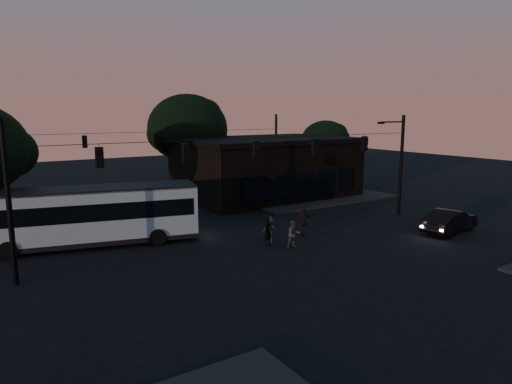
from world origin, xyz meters
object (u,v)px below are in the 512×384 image
pedestrian_c (303,222)px  building (266,167)px  bus (91,213)px  car (450,221)px  pedestrian_d (270,230)px  pedestrian_b (294,234)px  pedestrian_a (268,231)px

pedestrian_c → building: bearing=-102.9°
building → pedestrian_c: size_ratio=8.31×
bus → car: bus is taller
bus → pedestrian_c: bearing=-10.7°
building → pedestrian_c: (-5.93, -12.73, -1.78)m
building → pedestrian_c: building is taller
building → pedestrian_c: bearing=-115.0°
building → bus: building is taller
building → car: 17.54m
building → bus: bearing=-156.9°
car → pedestrian_d: (-11.11, 4.51, 0.02)m
pedestrian_c → car: bearing=164.2°
car → pedestrian_d: pedestrian_d is taller
bus → pedestrian_b: 11.81m
pedestrian_d → building: bearing=-88.4°
car → pedestrian_c: bearing=54.5°
car → pedestrian_b: (-10.59, 2.87, 0.03)m
bus → pedestrian_a: bus is taller
pedestrian_a → pedestrian_b: bearing=-70.3°
car → pedestrian_c: pedestrian_c is taller
pedestrian_a → pedestrian_b: pedestrian_a is taller
bus → pedestrian_c: (11.59, -5.25, -0.99)m
car → pedestrian_d: size_ratio=2.96×
pedestrian_a → pedestrian_c: (3.12, 0.59, 0.04)m
pedestrian_b → pedestrian_d: (-0.52, 1.64, -0.01)m
pedestrian_a → pedestrian_d: bearing=22.6°
bus → pedestrian_a: (8.48, -5.83, -1.03)m
car → pedestrian_d: 11.99m
building → bus: size_ratio=1.24×
car → building: bearing=1.0°
pedestrian_d → pedestrian_b: bearing=142.8°
pedestrian_b → bus: bearing=152.9°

